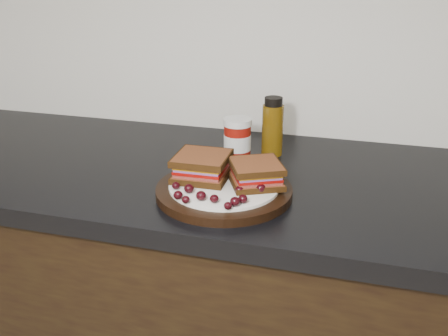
# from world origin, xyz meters

# --- Properties ---
(base_cabinets) EXTENTS (3.96, 0.58, 0.86)m
(base_cabinets) POSITION_xyz_m (0.00, 1.70, 0.43)
(base_cabinets) COLOR black
(base_cabinets) RESTS_ON ground_plane
(countertop) EXTENTS (3.98, 0.60, 0.04)m
(countertop) POSITION_xyz_m (0.00, 1.70, 0.88)
(countertop) COLOR black
(countertop) RESTS_ON base_cabinets
(plate) EXTENTS (0.28, 0.28, 0.02)m
(plate) POSITION_xyz_m (0.15, 1.58, 0.91)
(plate) COLOR black
(plate) RESTS_ON countertop
(sandwich_left) EXTENTS (0.11, 0.11, 0.05)m
(sandwich_left) POSITION_xyz_m (0.10, 1.60, 0.95)
(sandwich_left) COLOR brown
(sandwich_left) RESTS_ON plate
(sandwich_right) EXTENTS (0.13, 0.13, 0.05)m
(sandwich_right) POSITION_xyz_m (0.22, 1.60, 0.95)
(sandwich_right) COLOR brown
(sandwich_right) RESTS_ON plate
(grape_0) EXTENTS (0.02, 0.02, 0.02)m
(grape_0) POSITION_xyz_m (0.07, 1.53, 0.93)
(grape_0) COLOR black
(grape_0) RESTS_ON plate
(grape_1) EXTENTS (0.02, 0.02, 0.02)m
(grape_1) POSITION_xyz_m (0.10, 1.52, 0.93)
(grape_1) COLOR black
(grape_1) RESTS_ON plate
(grape_2) EXTENTS (0.02, 0.02, 0.02)m
(grape_2) POSITION_xyz_m (0.09, 1.49, 0.93)
(grape_2) COLOR black
(grape_2) RESTS_ON plate
(grape_3) EXTENTS (0.02, 0.02, 0.01)m
(grape_3) POSITION_xyz_m (0.11, 1.47, 0.93)
(grape_3) COLOR black
(grape_3) RESTS_ON plate
(grape_4) EXTENTS (0.02, 0.02, 0.02)m
(grape_4) POSITION_xyz_m (0.13, 1.49, 0.93)
(grape_4) COLOR black
(grape_4) RESTS_ON plate
(grape_5) EXTENTS (0.02, 0.02, 0.02)m
(grape_5) POSITION_xyz_m (0.16, 1.49, 0.93)
(grape_5) COLOR black
(grape_5) RESTS_ON plate
(grape_6) EXTENTS (0.02, 0.02, 0.01)m
(grape_6) POSITION_xyz_m (0.19, 1.47, 0.93)
(grape_6) COLOR black
(grape_6) RESTS_ON plate
(grape_7) EXTENTS (0.02, 0.02, 0.02)m
(grape_7) POSITION_xyz_m (0.20, 1.49, 0.93)
(grape_7) COLOR black
(grape_7) RESTS_ON plate
(grape_8) EXTENTS (0.02, 0.02, 0.02)m
(grape_8) POSITION_xyz_m (0.21, 1.50, 0.93)
(grape_8) COLOR black
(grape_8) RESTS_ON plate
(grape_9) EXTENTS (0.02, 0.02, 0.02)m
(grape_9) POSITION_xyz_m (0.19, 1.54, 0.93)
(grape_9) COLOR black
(grape_9) RESTS_ON plate
(grape_10) EXTENTS (0.02, 0.02, 0.02)m
(grape_10) POSITION_xyz_m (0.23, 1.56, 0.93)
(grape_10) COLOR black
(grape_10) RESTS_ON plate
(grape_11) EXTENTS (0.02, 0.02, 0.02)m
(grape_11) POSITION_xyz_m (0.22, 1.56, 0.93)
(grape_11) COLOR black
(grape_11) RESTS_ON plate
(grape_12) EXTENTS (0.02, 0.02, 0.02)m
(grape_12) POSITION_xyz_m (0.23, 1.58, 0.93)
(grape_12) COLOR black
(grape_12) RESTS_ON plate
(grape_13) EXTENTS (0.02, 0.02, 0.02)m
(grape_13) POSITION_xyz_m (0.23, 1.62, 0.93)
(grape_13) COLOR black
(grape_13) RESTS_ON plate
(grape_14) EXTENTS (0.02, 0.02, 0.02)m
(grape_14) POSITION_xyz_m (0.12, 1.64, 0.93)
(grape_14) COLOR black
(grape_14) RESTS_ON plate
(grape_15) EXTENTS (0.02, 0.02, 0.02)m
(grape_15) POSITION_xyz_m (0.10, 1.60, 0.93)
(grape_15) COLOR black
(grape_15) RESTS_ON plate
(grape_16) EXTENTS (0.02, 0.02, 0.02)m
(grape_16) POSITION_xyz_m (0.07, 1.60, 0.93)
(grape_16) COLOR black
(grape_16) RESTS_ON plate
(grape_17) EXTENTS (0.02, 0.02, 0.02)m
(grape_17) POSITION_xyz_m (0.09, 1.58, 0.93)
(grape_17) COLOR black
(grape_17) RESTS_ON plate
(grape_18) EXTENTS (0.02, 0.02, 0.02)m
(grape_18) POSITION_xyz_m (0.05, 1.56, 0.93)
(grape_18) COLOR black
(grape_18) RESTS_ON plate
(grape_19) EXTENTS (0.02, 0.02, 0.02)m
(grape_19) POSITION_xyz_m (0.11, 1.62, 0.93)
(grape_19) COLOR black
(grape_19) RESTS_ON plate
(grape_20) EXTENTS (0.02, 0.02, 0.02)m
(grape_20) POSITION_xyz_m (0.10, 1.59, 0.93)
(grape_20) COLOR black
(grape_20) RESTS_ON plate
(grape_21) EXTENTS (0.02, 0.02, 0.02)m
(grape_21) POSITION_xyz_m (0.09, 1.58, 0.93)
(grape_21) COLOR black
(grape_21) RESTS_ON plate
(condiment_jar) EXTENTS (0.09, 0.09, 0.10)m
(condiment_jar) POSITION_xyz_m (0.13, 1.78, 0.95)
(condiment_jar) COLOR maroon
(condiment_jar) RESTS_ON countertop
(oil_bottle) EXTENTS (0.06, 0.06, 0.14)m
(oil_bottle) POSITION_xyz_m (0.20, 1.84, 0.97)
(oil_bottle) COLOR #543908
(oil_bottle) RESTS_ON countertop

